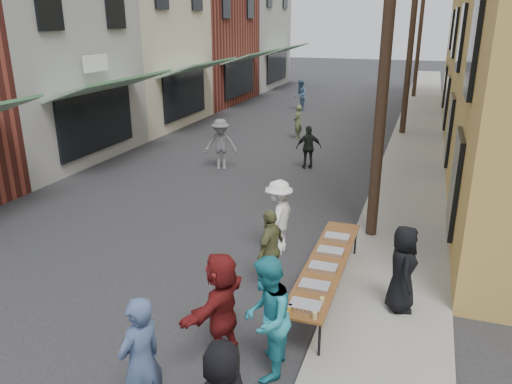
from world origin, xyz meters
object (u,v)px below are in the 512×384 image
Objects in this scene: serving_table at (326,264)px; server at (403,269)px; utility_pole_near at (386,46)px; utility_pole_far at (420,28)px; catering_tray_sausage at (306,306)px; utility_pole_mid at (412,32)px; guest_front_c at (266,318)px.

server is at bearing -3.54° from serving_table.
utility_pole_far is at bearing 90.00° from utility_pole_near.
serving_table is 2.50× the size of server.
catering_tray_sausage is (-0.50, -28.78, -3.71)m from utility_pole_far.
utility_pole_near is 4.94m from serving_table.
utility_pole_mid is at bearing -8.81° from server.
serving_table is (-0.50, -15.13, -3.79)m from utility_pole_mid.
catering_tray_sausage is at bearing -91.00° from utility_pole_far.
guest_front_c is at bearing 130.70° from server.
utility_pole_mid is at bearing 88.29° from catering_tray_sausage.
serving_table is 2.46m from guest_front_c.
utility_pole_mid is (0.00, 12.00, 0.00)m from utility_pole_near.
utility_pole_far is at bearing 88.94° from serving_table.
guest_front_c is (-0.90, -29.54, -3.54)m from utility_pole_far.
utility_pole_far is at bearing 171.23° from guest_front_c.
utility_pole_mid is 17.92m from guest_front_c.
utility_pole_near reaches higher than server.
guest_front_c is 1.20× the size of server.
utility_pole_mid is 15.60m from serving_table.
server is (0.87, -3.21, -3.60)m from utility_pole_near.
utility_pole_far is 27.39m from serving_table.
server is at bearing -86.72° from utility_pole_mid.
server is at bearing -74.82° from utility_pole_near.
catering_tray_sausage reaches higher than serving_table.
utility_pole_far is 2.25× the size of serving_table.
utility_pole_far is 18.00× the size of catering_tray_sausage.
utility_pole_mid is at bearing -90.00° from utility_pole_far.
utility_pole_near is at bearing 3.10° from server.
utility_pole_near is at bearing 163.75° from guest_front_c.
utility_pole_mid reaches higher than serving_table.
utility_pole_far reaches higher than catering_tray_sausage.
utility_pole_near and utility_pole_mid have the same top height.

